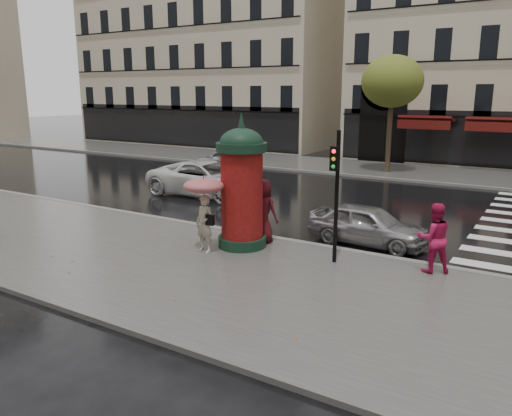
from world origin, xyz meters
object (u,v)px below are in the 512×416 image
Objects in this scene: car_silver at (368,225)px; car_far_silver at (224,160)px; woman_red at (434,238)px; car_white at (208,179)px; woman_umbrella at (204,202)px; morris_column at (242,184)px; man_burgundy at (263,211)px; traffic_light at (336,184)px.

car_far_silver is at bearing 54.92° from car_silver.
woman_red is 0.32× the size of car_white.
morris_column is (0.62, 1.01, 0.44)m from woman_umbrella.
man_burgundy is (-5.05, 0.00, 0.07)m from woman_red.
woman_red reaches higher than car_white.
man_burgundy is at bearing -131.30° from car_white.
car_far_silver is at bearing 123.35° from woman_umbrella.
traffic_light is at bearing -15.95° from woman_red.
woman_red is 19.15m from car_far_silver.
woman_red is 5.05m from man_burgundy.
man_burgundy is 0.34× the size of car_white.
traffic_light reaches higher than woman_red.
woman_red is at bearing -123.96° from car_silver.
morris_column is 8.31m from car_white.
woman_umbrella is 1.14× the size of man_burgundy.
car_white is at bearing 134.17° from morris_column.
traffic_light is 2.97m from car_silver.
traffic_light reaches higher than woman_umbrella.
man_burgundy is at bearing 39.67° from car_far_silver.
traffic_light is 0.96× the size of car_silver.
woman_red is 0.46× the size of morris_column.
car_far_silver is at bearing 127.21° from morris_column.
car_white reaches higher than car_silver.
traffic_light is 10.53m from car_white.
car_white is (-5.11, 6.90, -0.79)m from woman_umbrella.
morris_column reaches higher than car_silver.
man_burgundy is at bearing 165.68° from traffic_light.
man_burgundy reaches higher than car_silver.
traffic_light is at bearing 167.23° from man_burgundy.
woman_red is at bearing 7.68° from morris_column.
car_silver is at bearing -111.72° from car_white.
car_far_silver is (-12.63, 10.15, -0.00)m from car_silver.
morris_column is 15.97m from car_far_silver.
morris_column is 1.08× the size of car_far_silver.
car_white is at bearing -39.16° from man_burgundy.
traffic_light is (2.62, -0.67, 1.18)m from man_burgundy.
car_white is at bearing -56.44° from woman_red.
car_silver is (0.10, 2.47, -1.64)m from traffic_light.
woman_umbrella is 0.60× the size of car_silver.
woman_umbrella is at bearing 63.86° from man_burgundy.
woman_red is at bearing 51.38° from car_far_silver.
man_burgundy is 0.53× the size of car_far_silver.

